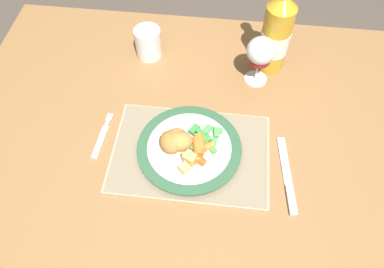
{
  "coord_description": "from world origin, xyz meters",
  "views": [
    {
      "loc": [
        0.08,
        -0.56,
        1.5
      ],
      "look_at": [
        0.03,
        -0.07,
        0.78
      ],
      "focal_mm": 35.0,
      "sensor_mm": 36.0,
      "label": 1
    }
  ],
  "objects_px": {
    "drinking_cup": "(148,42)",
    "table_knife": "(288,181)",
    "wine_glass": "(261,53)",
    "dinner_plate": "(189,149)",
    "dining_table": "(186,142)",
    "fork": "(102,138)",
    "bottle": "(276,33)"
  },
  "relations": [
    {
      "from": "dinner_plate",
      "to": "fork",
      "type": "relative_size",
      "value": 1.82
    },
    {
      "from": "drinking_cup",
      "to": "dining_table",
      "type": "bearing_deg",
      "value": -59.37
    },
    {
      "from": "wine_glass",
      "to": "drinking_cup",
      "type": "distance_m",
      "value": 0.32
    },
    {
      "from": "dinner_plate",
      "to": "table_knife",
      "type": "height_order",
      "value": "dinner_plate"
    },
    {
      "from": "wine_glass",
      "to": "dining_table",
      "type": "bearing_deg",
      "value": -137.41
    },
    {
      "from": "dinner_plate",
      "to": "drinking_cup",
      "type": "relative_size",
      "value": 2.84
    },
    {
      "from": "dining_table",
      "to": "drinking_cup",
      "type": "height_order",
      "value": "drinking_cup"
    },
    {
      "from": "table_knife",
      "to": "bottle",
      "type": "relative_size",
      "value": 0.67
    },
    {
      "from": "fork",
      "to": "bottle",
      "type": "bearing_deg",
      "value": 36.7
    },
    {
      "from": "bottle",
      "to": "wine_glass",
      "type": "bearing_deg",
      "value": -121.42
    },
    {
      "from": "fork",
      "to": "table_knife",
      "type": "distance_m",
      "value": 0.45
    },
    {
      "from": "table_knife",
      "to": "bottle",
      "type": "xyz_separation_m",
      "value": [
        -0.04,
        0.37,
        0.11
      ]
    },
    {
      "from": "dinner_plate",
      "to": "wine_glass",
      "type": "height_order",
      "value": "wine_glass"
    },
    {
      "from": "table_knife",
      "to": "bottle",
      "type": "bearing_deg",
      "value": 96.48
    },
    {
      "from": "fork",
      "to": "bottle",
      "type": "relative_size",
      "value": 0.45
    },
    {
      "from": "wine_glass",
      "to": "drinking_cup",
      "type": "xyz_separation_m",
      "value": [
        -0.31,
        0.06,
        -0.05
      ]
    },
    {
      "from": "drinking_cup",
      "to": "table_knife",
      "type": "bearing_deg",
      "value": -43.92
    },
    {
      "from": "dining_table",
      "to": "dinner_plate",
      "type": "distance_m",
      "value": 0.16
    },
    {
      "from": "dining_table",
      "to": "wine_glass",
      "type": "relative_size",
      "value": 8.22
    },
    {
      "from": "wine_glass",
      "to": "dinner_plate",
      "type": "bearing_deg",
      "value": -120.67
    },
    {
      "from": "dining_table",
      "to": "wine_glass",
      "type": "xyz_separation_m",
      "value": [
        0.17,
        0.16,
        0.2
      ]
    },
    {
      "from": "fork",
      "to": "wine_glass",
      "type": "height_order",
      "value": "wine_glass"
    },
    {
      "from": "drinking_cup",
      "to": "bottle",
      "type": "bearing_deg",
      "value": -0.37
    },
    {
      "from": "wine_glass",
      "to": "bottle",
      "type": "xyz_separation_m",
      "value": [
        0.04,
        0.06,
        0.02
      ]
    },
    {
      "from": "dinner_plate",
      "to": "fork",
      "type": "distance_m",
      "value": 0.22
    },
    {
      "from": "dinner_plate",
      "to": "wine_glass",
      "type": "distance_m",
      "value": 0.31
    },
    {
      "from": "table_knife",
      "to": "wine_glass",
      "type": "xyz_separation_m",
      "value": [
        -0.08,
        0.31,
        0.09
      ]
    },
    {
      "from": "table_knife",
      "to": "bottle",
      "type": "distance_m",
      "value": 0.39
    },
    {
      "from": "dinner_plate",
      "to": "bottle",
      "type": "bearing_deg",
      "value": 59.19
    },
    {
      "from": "dinner_plate",
      "to": "wine_glass",
      "type": "xyz_separation_m",
      "value": [
        0.15,
        0.26,
        0.08
      ]
    },
    {
      "from": "table_knife",
      "to": "wine_glass",
      "type": "relative_size",
      "value": 1.44
    },
    {
      "from": "bottle",
      "to": "drinking_cup",
      "type": "xyz_separation_m",
      "value": [
        -0.34,
        0.0,
        -0.07
      ]
    }
  ]
}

